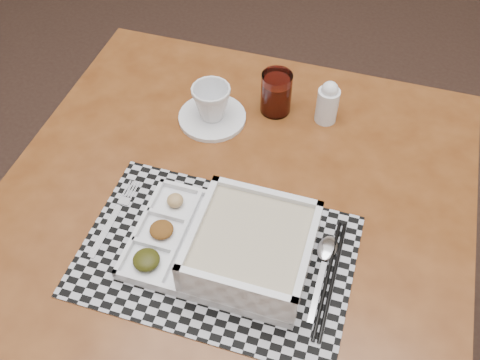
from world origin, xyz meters
name	(u,v)px	position (x,y,z in m)	size (l,w,h in m)	color
floor	(138,310)	(0.00, 0.00, 0.00)	(5.00, 5.00, 0.00)	black
dining_table	(232,222)	(0.31, 0.02, 0.62)	(1.02, 1.02, 0.69)	#50260E
placemat	(217,255)	(0.34, -0.10, 0.69)	(0.48, 0.32, 0.00)	#A5A5AC
serving_tray	(243,249)	(0.39, -0.09, 0.73)	(0.34, 0.25, 0.09)	silver
fork	(116,216)	(0.13, -0.10, 0.69)	(0.04, 0.19, 0.00)	silver
spoon	(326,254)	(0.52, -0.02, 0.70)	(0.04, 0.18, 0.01)	silver
chopsticks	(330,279)	(0.54, -0.07, 0.70)	(0.04, 0.24, 0.01)	black
saucer	(212,117)	(0.18, 0.21, 0.69)	(0.15, 0.15, 0.01)	silver
cup	(211,102)	(0.18, 0.21, 0.74)	(0.09, 0.09, 0.08)	silver
juice_glass	(276,94)	(0.30, 0.30, 0.73)	(0.07, 0.07, 0.10)	white
creamer_bottle	(328,102)	(0.41, 0.31, 0.74)	(0.05, 0.05, 0.10)	silver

